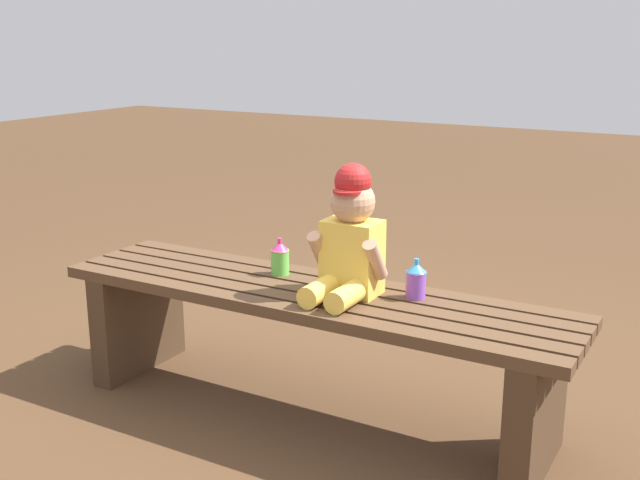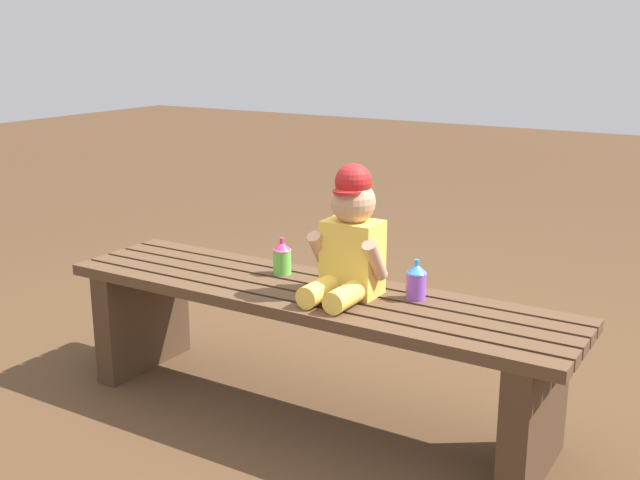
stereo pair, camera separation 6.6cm
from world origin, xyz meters
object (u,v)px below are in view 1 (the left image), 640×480
Objects in this scene: park_bench at (310,329)px; child_figure at (350,239)px; sippy_cup_right at (416,280)px; sippy_cup_left at (280,257)px.

child_figure is at bearing 6.53° from park_bench.
child_figure is 3.26× the size of sippy_cup_right.
sippy_cup_left reaches higher than park_bench.
child_figure is 3.26× the size of sippy_cup_left.
park_bench is at bearing -27.63° from sippy_cup_left.
park_bench is 4.17× the size of child_figure.
sippy_cup_right is at bearing 14.98° from park_bench.
child_figure is 0.33m from sippy_cup_left.
child_figure reaches higher than sippy_cup_right.
child_figure is at bearing -159.54° from sippy_cup_right.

